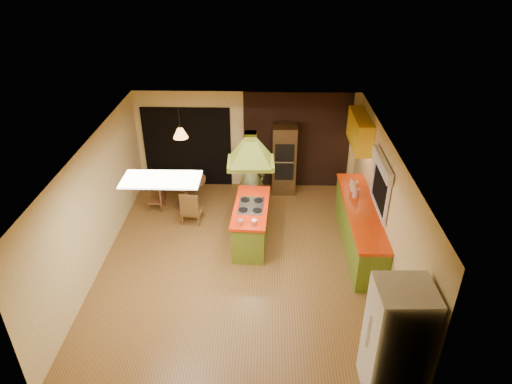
{
  "coord_description": "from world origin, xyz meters",
  "views": [
    {
      "loc": [
        0.52,
        -7.32,
        5.76
      ],
      "look_at": [
        0.3,
        0.8,
        1.15
      ],
      "focal_mm": 32.0,
      "sensor_mm": 36.0,
      "label": 1
    }
  ],
  "objects_px": {
    "kitchen_island": "(251,223)",
    "dining_table": "(185,187)",
    "refrigerator": "(396,340)",
    "wall_oven": "(284,159)",
    "canister_large": "(354,186)",
    "man": "(251,177)"
  },
  "relations": [
    {
      "from": "man",
      "to": "wall_oven",
      "type": "xyz_separation_m",
      "value": [
        0.79,
        1.03,
        -0.04
      ]
    },
    {
      "from": "refrigerator",
      "to": "canister_large",
      "type": "relative_size",
      "value": 8.35
    },
    {
      "from": "refrigerator",
      "to": "dining_table",
      "type": "xyz_separation_m",
      "value": [
        -3.73,
        4.94,
        -0.4
      ]
    },
    {
      "from": "wall_oven",
      "to": "refrigerator",
      "type": "bearing_deg",
      "value": -77.53
    },
    {
      "from": "kitchen_island",
      "to": "dining_table",
      "type": "distance_m",
      "value": 2.13
    },
    {
      "from": "kitchen_island",
      "to": "canister_large",
      "type": "height_order",
      "value": "canister_large"
    },
    {
      "from": "kitchen_island",
      "to": "dining_table",
      "type": "height_order",
      "value": "kitchen_island"
    },
    {
      "from": "canister_large",
      "to": "dining_table",
      "type": "bearing_deg",
      "value": 168.76
    },
    {
      "from": "man",
      "to": "refrigerator",
      "type": "xyz_separation_m",
      "value": [
        2.17,
        -4.77,
        0.0
      ]
    },
    {
      "from": "kitchen_island",
      "to": "dining_table",
      "type": "bearing_deg",
      "value": 142.36
    },
    {
      "from": "kitchen_island",
      "to": "wall_oven",
      "type": "distance_m",
      "value": 2.4
    },
    {
      "from": "refrigerator",
      "to": "wall_oven",
      "type": "bearing_deg",
      "value": 101.66
    },
    {
      "from": "refrigerator",
      "to": "canister_large",
      "type": "xyz_separation_m",
      "value": [
        0.08,
        4.18,
        0.11
      ]
    },
    {
      "from": "man",
      "to": "refrigerator",
      "type": "distance_m",
      "value": 5.24
    },
    {
      "from": "kitchen_island",
      "to": "man",
      "type": "height_order",
      "value": "man"
    },
    {
      "from": "kitchen_island",
      "to": "dining_table",
      "type": "xyz_separation_m",
      "value": [
        -1.62,
        1.39,
        0.08
      ]
    },
    {
      "from": "refrigerator",
      "to": "wall_oven",
      "type": "xyz_separation_m",
      "value": [
        -1.38,
        5.8,
        -0.04
      ]
    },
    {
      "from": "refrigerator",
      "to": "wall_oven",
      "type": "distance_m",
      "value": 5.96
    },
    {
      "from": "refrigerator",
      "to": "wall_oven",
      "type": "height_order",
      "value": "refrigerator"
    },
    {
      "from": "wall_oven",
      "to": "dining_table",
      "type": "height_order",
      "value": "wall_oven"
    },
    {
      "from": "kitchen_island",
      "to": "refrigerator",
      "type": "distance_m",
      "value": 4.16
    },
    {
      "from": "man",
      "to": "dining_table",
      "type": "relative_size",
      "value": 1.85
    }
  ]
}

